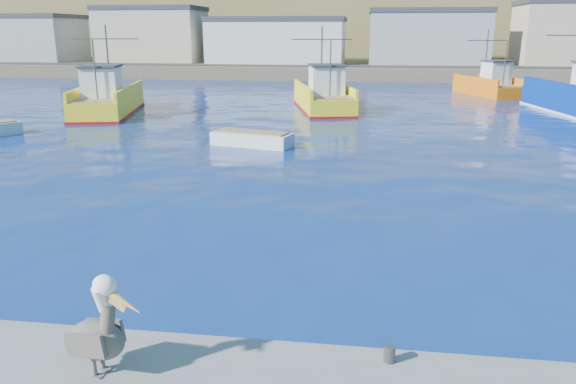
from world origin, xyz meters
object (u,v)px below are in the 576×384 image
object	(u,v)px
trawler_yellow_b	(324,97)
boat_orange	(490,85)
trawler_yellow_a	(107,100)
skiff_mid	(252,140)
pelican	(99,332)

from	to	relation	value
trawler_yellow_b	boat_orange	bearing A→B (deg)	40.12
trawler_yellow_a	trawler_yellow_b	world-z (taller)	trawler_yellow_a
skiff_mid	pelican	xyz separation A→B (m)	(1.89, -21.41, 0.96)
boat_orange	pelican	distance (m)	50.77
trawler_yellow_b	boat_orange	size ratio (longest dim) A/B	1.23
trawler_yellow_b	boat_orange	xyz separation A→B (m)	(14.75, 12.43, 0.05)
trawler_yellow_a	boat_orange	distance (m)	34.62
trawler_yellow_a	skiff_mid	xyz separation A→B (m)	(12.86, -10.16, -0.70)
skiff_mid	trawler_yellow_b	bearing A→B (deg)	79.54
skiff_mid	pelican	distance (m)	21.51
trawler_yellow_b	boat_orange	world-z (taller)	trawler_yellow_b
boat_orange	pelican	xyz separation A→B (m)	(-15.54, -48.33, 0.24)
trawler_yellow_b	skiff_mid	distance (m)	14.76
trawler_yellow_a	boat_orange	xyz separation A→B (m)	(30.28, 16.77, 0.02)
boat_orange	pelican	size ratio (longest dim) A/B	4.80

